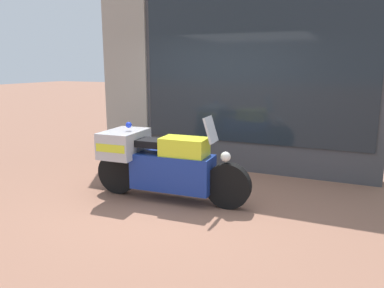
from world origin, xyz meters
The scene contains 4 objects.
ground_plane centered at (0.00, 0.00, 0.00)m, with size 60.00×60.00×0.00m, color #8E604C.
shop_building centered at (-0.41, 2.00, 1.87)m, with size 5.28×0.55×3.73m.
window_display centered at (0.41, 2.03, 0.48)m, with size 3.85×0.30×2.03m.
paramedic_motorcycle centered at (-0.39, -0.07, 0.57)m, with size 2.37×0.79×1.25m.
Camera 1 is at (2.16, -4.66, 1.93)m, focal length 35.00 mm.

